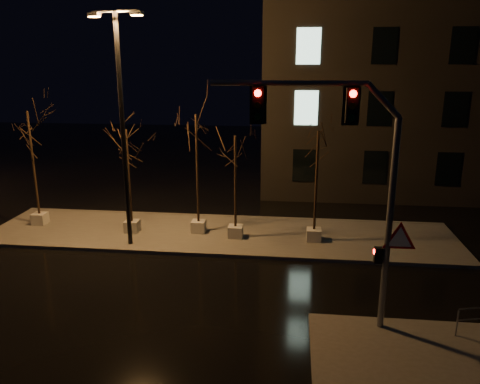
# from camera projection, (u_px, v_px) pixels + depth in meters

# --- Properties ---
(ground) EXTENTS (90.00, 90.00, 0.00)m
(ground) POSITION_uv_depth(u_px,v_px,m) (194.00, 296.00, 16.55)
(ground) COLOR black
(ground) RESTS_ON ground
(median) EXTENTS (22.00, 5.00, 0.15)m
(median) POSITION_uv_depth(u_px,v_px,m) (220.00, 234.00, 22.27)
(median) COLOR #4B4943
(median) RESTS_ON ground
(sidewalk_corner) EXTENTS (7.00, 5.00, 0.15)m
(sidewalk_corner) POSITION_uv_depth(u_px,v_px,m) (445.00, 372.00, 12.36)
(sidewalk_corner) COLOR #4B4943
(sidewalk_corner) RESTS_ON ground
(building) EXTENTS (25.00, 12.00, 15.00)m
(building) POSITION_uv_depth(u_px,v_px,m) (461.00, 69.00, 30.22)
(building) COLOR black
(building) RESTS_ON ground
(tree_0) EXTENTS (1.80, 1.80, 5.75)m
(tree_0) POSITION_uv_depth(u_px,v_px,m) (30.00, 137.00, 22.28)
(tree_0) COLOR #A4A299
(tree_0) RESTS_ON median
(tree_1) EXTENTS (1.80, 1.80, 5.04)m
(tree_1) POSITION_uv_depth(u_px,v_px,m) (127.00, 153.00, 21.33)
(tree_1) COLOR #A4A299
(tree_1) RESTS_ON median
(tree_2) EXTENTS (1.80, 1.80, 5.72)m
(tree_2) POSITION_uv_depth(u_px,v_px,m) (197.00, 142.00, 21.17)
(tree_2) COLOR #A4A299
(tree_2) RESTS_ON median
(tree_3) EXTENTS (1.80, 1.80, 4.85)m
(tree_3) POSITION_uv_depth(u_px,v_px,m) (235.00, 159.00, 20.67)
(tree_3) COLOR #A4A299
(tree_3) RESTS_ON median
(tree_4) EXTENTS (1.80, 1.80, 5.13)m
(tree_4) POSITION_uv_depth(u_px,v_px,m) (317.00, 156.00, 20.23)
(tree_4) COLOR #A4A299
(tree_4) RESTS_ON median
(traffic_signal_mast) EXTENTS (6.03, 0.29, 7.36)m
(traffic_signal_mast) POSITION_uv_depth(u_px,v_px,m) (351.00, 172.00, 13.20)
(traffic_signal_mast) COLOR slate
(traffic_signal_mast) RESTS_ON sidewalk_corner
(streetlight_main) EXTENTS (2.44, 0.80, 9.81)m
(streetlight_main) POSITION_uv_depth(u_px,v_px,m) (122.00, 116.00, 19.39)
(streetlight_main) COLOR black
(streetlight_main) RESTS_ON median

